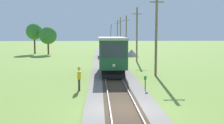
% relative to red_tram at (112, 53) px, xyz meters
% --- Properties ---
extents(ground_plane, '(260.00, 260.00, 0.00)m').
position_rel_red_tram_xyz_m(ground_plane, '(-0.00, -13.11, -2.19)').
color(ground_plane, olive).
extents(track_ballast, '(4.20, 120.00, 0.18)m').
position_rel_red_tram_xyz_m(track_ballast, '(-0.00, -13.11, -2.10)').
color(track_ballast, gray).
rests_on(track_ballast, ground).
extents(sleeper_bed, '(2.04, 120.00, 0.01)m').
position_rel_red_tram_xyz_m(sleeper_bed, '(-0.00, -13.11, -2.01)').
color(sleeper_bed, '#423323').
rests_on(sleeper_bed, track_ballast).
extents(rail_left, '(0.07, 120.00, 0.14)m').
position_rel_red_tram_xyz_m(rail_left, '(-0.72, -13.11, -1.94)').
color(rail_left, gray).
rests_on(rail_left, track_ballast).
extents(rail_right, '(0.07, 120.00, 0.14)m').
position_rel_red_tram_xyz_m(rail_right, '(0.72, -13.11, -1.94)').
color(rail_right, gray).
rests_on(rail_right, track_ballast).
extents(red_tram, '(2.60, 8.54, 4.79)m').
position_rel_red_tram_xyz_m(red_tram, '(0.00, 0.00, 0.00)').
color(red_tram, '#235633').
rests_on(red_tram, rail_right).
extents(freight_car, '(2.40, 5.20, 2.31)m').
position_rel_red_tram_xyz_m(freight_car, '(-0.00, 19.98, -0.64)').
color(freight_car, brown).
rests_on(freight_car, rail_right).
extents(utility_pole_near_tram, '(1.40, 0.27, 8.22)m').
position_rel_red_tram_xyz_m(utility_pole_near_tram, '(4.35, -0.76, 2.01)').
color(utility_pole_near_tram, '#7A664C').
rests_on(utility_pole_near_tram, ground).
extents(utility_pole_mid, '(1.40, 0.43, 7.99)m').
position_rel_red_tram_xyz_m(utility_pole_mid, '(4.35, 12.88, 1.90)').
color(utility_pole_mid, '#7A664C').
rests_on(utility_pole_mid, ground).
extents(utility_pole_far, '(1.40, 0.39, 7.78)m').
position_rel_red_tram_xyz_m(utility_pole_far, '(4.35, 28.56, 1.79)').
color(utility_pole_far, '#7A664C').
rests_on(utility_pole_far, ground).
extents(utility_pole_distant, '(1.40, 0.45, 8.25)m').
position_rel_red_tram_xyz_m(utility_pole_distant, '(4.35, 43.57, 2.03)').
color(utility_pole_distant, '#7A664C').
rests_on(utility_pole_distant, ground).
extents(utility_pole_horizon, '(1.40, 0.63, 8.12)m').
position_rel_red_tram_xyz_m(utility_pole_horizon, '(4.35, 55.27, 1.96)').
color(utility_pole_horizon, '#7A664C').
rests_on(utility_pole_horizon, ground).
extents(trackside_signal_marker, '(0.21, 0.21, 1.18)m').
position_rel_red_tram_xyz_m(trackside_signal_marker, '(2.03, -8.19, -1.53)').
color(trackside_signal_marker, black).
rests_on(trackside_signal_marker, ground).
extents(gravel_pile, '(2.76, 2.76, 1.32)m').
position_rel_red_tram_xyz_m(gravel_pile, '(4.61, 21.29, -1.54)').
color(gravel_pile, '#9E998E').
rests_on(gravel_pile, ground).
extents(track_worker, '(0.29, 0.41, 1.78)m').
position_rel_red_tram_xyz_m(track_worker, '(-2.76, -7.37, -1.21)').
color(track_worker, '#38332D').
rests_on(track_worker, ground).
extents(tree_left_near, '(3.46, 3.46, 5.49)m').
position_rel_red_tram_xyz_m(tree_left_near, '(-11.30, 27.10, 1.55)').
color(tree_left_near, '#4C3823').
rests_on(tree_left_near, ground).
extents(tree_right_near, '(3.34, 3.34, 6.20)m').
position_rel_red_tram_xyz_m(tree_right_near, '(-14.40, 29.03, 2.31)').
color(tree_right_near, '#4C3823').
rests_on(tree_right_near, ground).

